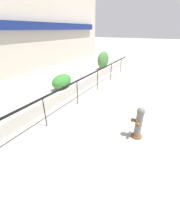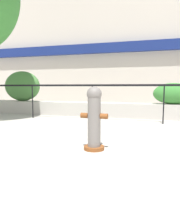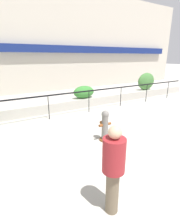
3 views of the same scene
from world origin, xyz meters
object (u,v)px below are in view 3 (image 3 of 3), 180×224
(hedge_bush_2, at_px, (146,81))
(pedestrian, at_px, (113,165))
(hedge_bush_1, at_px, (84,92))
(fire_hydrant, at_px, (105,125))

(hedge_bush_2, bearing_deg, pedestrian, -141.17)
(hedge_bush_2, bearing_deg, hedge_bush_1, 180.00)
(hedge_bush_1, distance_m, fire_hydrant, 4.45)
(hedge_bush_2, distance_m, pedestrian, 10.54)
(fire_hydrant, xyz_separation_m, pedestrian, (-1.59, -2.44, 0.44))
(hedge_bush_1, height_order, pedestrian, pedestrian)
(hedge_bush_1, relative_size, hedge_bush_2, 0.87)
(fire_hydrant, bearing_deg, hedge_bush_1, 69.94)
(hedge_bush_2, xyz_separation_m, pedestrian, (-8.21, -6.61, -0.11))
(fire_hydrant, relative_size, pedestrian, 0.62)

